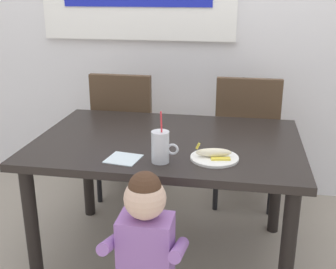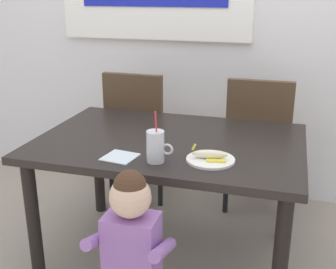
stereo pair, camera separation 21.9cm
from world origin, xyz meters
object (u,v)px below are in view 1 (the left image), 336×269
Objects in this scene: snack_plate at (214,158)px; toddler_standing at (146,242)px; dining_chair_left at (126,129)px; milk_cup at (161,149)px; peeled_banana at (214,153)px; paper_napkin at (123,159)px; dining_chair_right at (246,135)px; dining_table at (168,155)px.

toddler_standing is at bearing -119.07° from snack_plate.
dining_chair_left reaches higher than snack_plate.
peeled_banana is (0.24, 0.08, -0.04)m from milk_cup.
toddler_standing is 3.64× the size of snack_plate.
milk_cup is 0.26m from snack_plate.
paper_napkin is (-0.18, 0.00, -0.06)m from milk_cup.
milk_cup is at bearing 68.95° from dining_chair_right.
peeled_banana is at bearing 61.24° from toddler_standing.
dining_chair_right reaches higher than paper_napkin.
paper_napkin is at bearing 179.47° from milk_cup.
dining_table is 1.47× the size of dining_chair_left.
dining_chair_left is (-0.43, 0.69, -0.10)m from dining_table.
dining_chair_right is at bearing 80.68° from peeled_banana.
snack_plate is (0.24, 0.43, 0.22)m from toddler_standing.
peeled_banana reaches higher than snack_plate.
dining_chair_right is at bearing 74.17° from toddler_standing.
milk_cup reaches higher than dining_table.
dining_chair_left is at bearing 126.87° from peeled_banana.
snack_plate is 1.31× the size of peeled_banana.
dining_table is 0.38m from peeled_banana.
toddler_standing reaches higher than dining_table.
snack_plate is (-0.15, -0.96, 0.20)m from dining_chair_right.
dining_chair_right is 0.99m from snack_plate.
toddler_standing is at bearing -89.09° from milk_cup.
paper_napkin is at bearing -169.68° from snack_plate.
dining_table is 0.37m from paper_napkin.
peeled_banana is at bearing -41.72° from dining_table.
dining_chair_right is 5.49× the size of peeled_banana.
dining_chair_left is at bearing 126.94° from snack_plate.
dining_chair_right is 6.40× the size of paper_napkin.
milk_cup is at bearing -161.65° from peeled_banana.
dining_chair_left reaches higher than peeled_banana.
dining_chair_left is at bearing 114.15° from milk_cup.
milk_cup is at bearing -85.75° from dining_table.
dining_chair_right is at bearing 60.71° from paper_napkin.
paper_napkin is at bearing 117.97° from toddler_standing.
paper_napkin is (-0.43, -0.08, -0.00)m from snack_plate.
snack_plate is 0.03m from peeled_banana.
snack_plate is (0.24, 0.08, -0.06)m from milk_cup.
paper_napkin is (-0.16, -0.32, 0.10)m from dining_table.
toddler_standing is 0.55m from peeled_banana.
dining_chair_left is at bearing 104.99° from paper_napkin.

